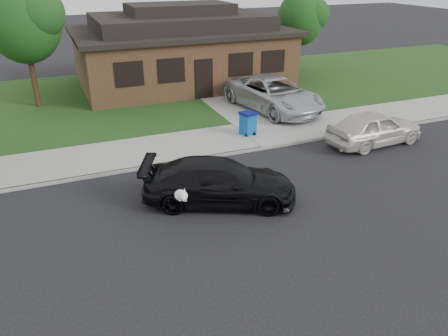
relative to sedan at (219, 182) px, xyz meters
name	(u,v)px	position (x,y,z in m)	size (l,w,h in m)	color
ground	(204,208)	(-0.57, -0.19, -0.70)	(120.00, 120.00, 0.00)	black
sidewalk	(162,149)	(-0.57, 4.81, -0.64)	(60.00, 3.00, 0.12)	gray
curb	(173,163)	(-0.57, 3.31, -0.64)	(60.00, 0.12, 0.12)	gray
lawn	(125,98)	(-0.57, 12.81, -0.63)	(60.00, 13.00, 0.13)	#193814
driveway	(245,100)	(5.43, 9.81, -0.63)	(4.50, 13.00, 0.14)	gray
sedan	(219,182)	(0.00, 0.00, 0.00)	(5.18, 3.73, 1.39)	black
minivan	(273,94)	(5.95, 7.55, 0.25)	(2.70, 5.85, 1.63)	silver
white_compact	(375,128)	(7.79, 2.11, 0.01)	(1.68, 4.18, 1.43)	silver
recycling_bin	(248,123)	(3.29, 4.87, -0.07)	(0.74, 0.74, 1.00)	#0D4D96
house	(181,49)	(3.43, 14.80, 1.44)	(12.60, 8.60, 4.65)	#422B1C
tree_0	(26,19)	(-4.91, 12.68, 3.78)	(3.78, 3.60, 6.34)	#332114
tree_1	(303,17)	(11.56, 14.21, 3.02)	(3.15, 3.00, 5.25)	#332114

